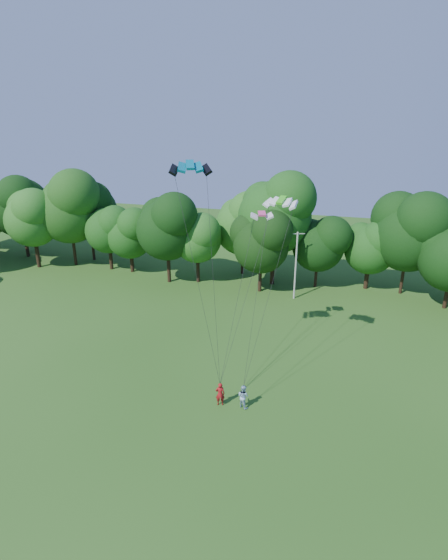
# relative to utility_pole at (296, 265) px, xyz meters

# --- Properties ---
(ground) EXTENTS (160.00, 160.00, 0.00)m
(ground) POSITION_rel_utility_pole_xyz_m (-5.06, -32.24, -4.11)
(ground) COLOR #245316
(ground) RESTS_ON ground
(utility_pole) EXTENTS (1.52, 0.65, 7.99)m
(utility_pole) POSITION_rel_utility_pole_xyz_m (0.00, 0.00, 0.00)
(utility_pole) COLOR #B2B3AA
(utility_pole) RESTS_ON ground
(kite_flyer_left) EXTENTS (0.77, 0.60, 1.86)m
(kite_flyer_left) POSITION_rel_utility_pole_xyz_m (-2.35, -21.78, -3.18)
(kite_flyer_left) COLOR #A11417
(kite_flyer_left) RESTS_ON ground
(kite_flyer_right) EXTENTS (1.09, 1.00, 1.80)m
(kite_flyer_right) POSITION_rel_utility_pole_xyz_m (-0.66, -21.52, -3.21)
(kite_flyer_right) COLOR #9EBEDB
(kite_flyer_right) RESTS_ON ground
(kite_teal) EXTENTS (3.12, 2.31, 0.62)m
(kite_teal) POSITION_rel_utility_pole_xyz_m (-5.61, -18.16, 12.71)
(kite_teal) COLOR #046883
(kite_teal) RESTS_ON ground
(kite_green) EXTENTS (2.59, 1.55, 0.52)m
(kite_green) POSITION_rel_utility_pole_xyz_m (0.50, -15.61, 10.13)
(kite_green) COLOR green
(kite_green) RESTS_ON ground
(kite_pink) EXTENTS (2.07, 1.45, 0.32)m
(kite_pink) POSITION_rel_utility_pole_xyz_m (-1.58, -12.36, 8.34)
(kite_pink) COLOR #EC4187
(kite_pink) RESTS_ON ground
(tree_back_west) EXTENTS (9.55, 9.55, 13.89)m
(tree_back_west) POSITION_rel_utility_pole_xyz_m (-31.86, 3.47, 4.56)
(tree_back_west) COLOR black
(tree_back_west) RESTS_ON ground
(tree_back_center) EXTENTS (7.24, 7.24, 10.53)m
(tree_back_center) POSITION_rel_utility_pole_xyz_m (-4.33, 1.07, 2.46)
(tree_back_center) COLOR #331C14
(tree_back_center) RESTS_ON ground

